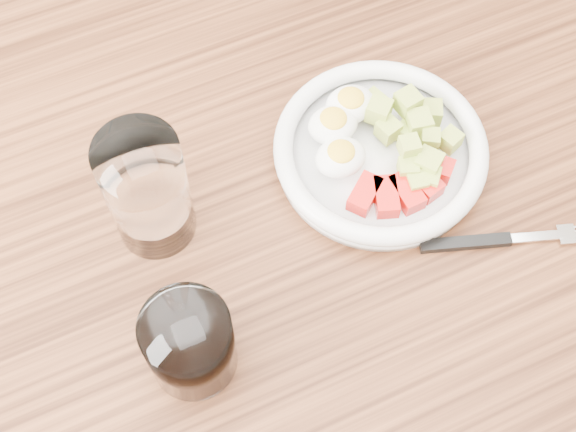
% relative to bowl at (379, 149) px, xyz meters
% --- Properties ---
extents(ground, '(4.00, 4.00, 0.00)m').
position_rel_bowl_xyz_m(ground, '(-0.11, -0.05, -0.79)').
color(ground, brown).
rests_on(ground, ground).
extents(dining_table, '(1.50, 0.90, 0.77)m').
position_rel_bowl_xyz_m(dining_table, '(-0.11, -0.05, -0.12)').
color(dining_table, brown).
rests_on(dining_table, ground).
extents(bowl, '(0.22, 0.22, 0.05)m').
position_rel_bowl_xyz_m(bowl, '(0.00, 0.00, 0.00)').
color(bowl, white).
rests_on(bowl, dining_table).
extents(fork, '(0.18, 0.07, 0.01)m').
position_rel_bowl_xyz_m(fork, '(0.06, -0.13, -0.02)').
color(fork, black).
rests_on(fork, dining_table).
extents(water_glass, '(0.08, 0.08, 0.14)m').
position_rel_bowl_xyz_m(water_glass, '(-0.23, 0.02, 0.05)').
color(water_glass, white).
rests_on(water_glass, dining_table).
extents(coffee_glass, '(0.08, 0.08, 0.09)m').
position_rel_bowl_xyz_m(coffee_glass, '(-0.25, -0.12, 0.02)').
color(coffee_glass, white).
rests_on(coffee_glass, dining_table).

